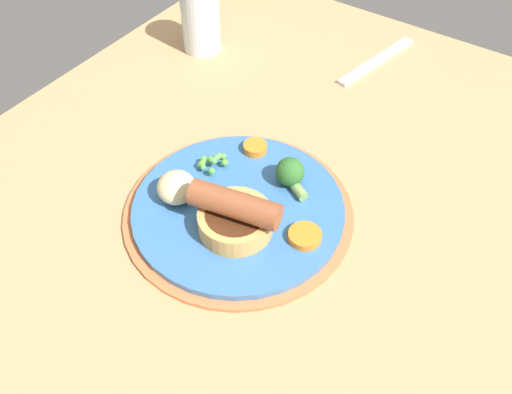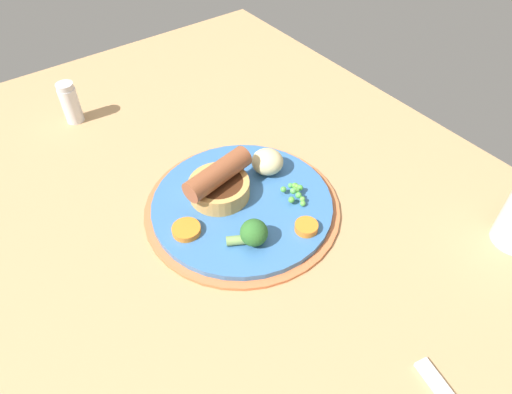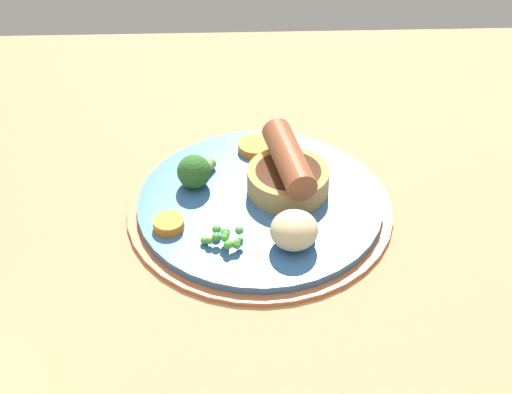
# 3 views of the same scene
# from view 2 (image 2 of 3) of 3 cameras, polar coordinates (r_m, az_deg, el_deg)

# --- Properties ---
(dining_table) EXTENTS (1.10, 0.80, 0.03)m
(dining_table) POSITION_cam_2_polar(r_m,az_deg,el_deg) (0.68, -2.46, -1.52)
(dining_table) COLOR tan
(dining_table) RESTS_ON ground
(dinner_plate) EXTENTS (0.28, 0.28, 0.01)m
(dinner_plate) POSITION_cam_2_polar(r_m,az_deg,el_deg) (0.66, -2.00, -1.24)
(dinner_plate) COLOR #CC6B3D
(dinner_plate) RESTS_ON dining_table
(sausage_pudding) EXTENTS (0.09, 0.11, 0.06)m
(sausage_pudding) POSITION_cam_2_polar(r_m,az_deg,el_deg) (0.65, -4.67, 1.71)
(sausage_pudding) COLOR tan
(sausage_pudding) RESTS_ON dinner_plate
(pea_pile) EXTENTS (0.04, 0.03, 0.02)m
(pea_pile) POSITION_cam_2_polar(r_m,az_deg,el_deg) (0.66, 4.94, 0.69)
(pea_pile) COLOR #56AD48
(pea_pile) RESTS_ON dinner_plate
(broccoli_floret_far) EXTENTS (0.04, 0.05, 0.04)m
(broccoli_floret_far) POSITION_cam_2_polar(r_m,az_deg,el_deg) (0.59, -0.44, -4.55)
(broccoli_floret_far) COLOR #2D6628
(broccoli_floret_far) RESTS_ON dinner_plate
(potato_chunk_0) EXTENTS (0.07, 0.07, 0.04)m
(potato_chunk_0) POSITION_cam_2_polar(r_m,az_deg,el_deg) (0.69, 1.44, 4.44)
(potato_chunk_0) COLOR beige
(potato_chunk_0) RESTS_ON dinner_plate
(carrot_slice_1) EXTENTS (0.04, 0.04, 0.01)m
(carrot_slice_1) POSITION_cam_2_polar(r_m,az_deg,el_deg) (0.62, -8.70, -4.07)
(carrot_slice_1) COLOR orange
(carrot_slice_1) RESTS_ON dinner_plate
(carrot_slice_2) EXTENTS (0.04, 0.04, 0.01)m
(carrot_slice_2) POSITION_cam_2_polar(r_m,az_deg,el_deg) (0.62, 6.32, -3.75)
(carrot_slice_2) COLOR orange
(carrot_slice_2) RESTS_ON dinner_plate
(salt_shaker) EXTENTS (0.03, 0.03, 0.07)m
(salt_shaker) POSITION_cam_2_polar(r_m,az_deg,el_deg) (0.87, -22.20, 10.85)
(salt_shaker) COLOR silver
(salt_shaker) RESTS_ON dining_table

